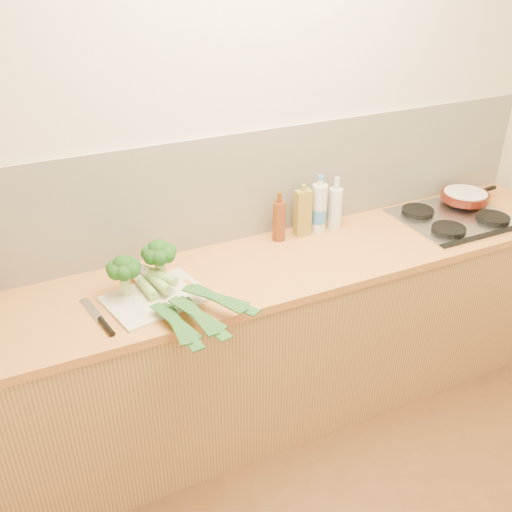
{
  "coord_description": "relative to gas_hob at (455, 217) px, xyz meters",
  "views": [
    {
      "loc": [
        -1.11,
        -0.83,
        2.23
      ],
      "look_at": [
        -0.2,
        1.1,
        1.02
      ],
      "focal_mm": 40.0,
      "sensor_mm": 36.0,
      "label": 1
    }
  ],
  "objects": [
    {
      "name": "room_shell",
      "position": [
        -1.02,
        0.29,
        0.26
      ],
      "size": [
        3.5,
        3.5,
        3.5
      ],
      "color": "beige",
      "rests_on": "ground"
    },
    {
      "name": "counter",
      "position": [
        -1.02,
        0.0,
        -0.46
      ],
      "size": [
        3.2,
        0.62,
        0.9
      ],
      "color": "tan",
      "rests_on": "ground"
    },
    {
      "name": "gas_hob",
      "position": [
        0.0,
        0.0,
        0.0
      ],
      "size": [
        0.58,
        0.5,
        0.04
      ],
      "color": "silver",
      "rests_on": "counter"
    },
    {
      "name": "chopping_board",
      "position": [
        -1.66,
        -0.05,
        -0.01
      ],
      "size": [
        0.45,
        0.37,
        0.01
      ],
      "primitive_type": "cube",
      "rotation": [
        0.0,
        0.0,
        0.22
      ],
      "color": "beige",
      "rests_on": "counter"
    },
    {
      "name": "broccoli_left",
      "position": [
        -1.77,
        0.01,
        0.12
      ],
      "size": [
        0.14,
        0.14,
        0.18
      ],
      "color": "#97B267",
      "rests_on": "chopping_board"
    },
    {
      "name": "broccoli_right",
      "position": [
        -1.6,
        0.05,
        0.13
      ],
      "size": [
        0.15,
        0.15,
        0.2
      ],
      "color": "#97B267",
      "rests_on": "chopping_board"
    },
    {
      "name": "leek_front",
      "position": [
        -1.67,
        -0.09,
        0.02
      ],
      "size": [
        0.14,
        0.66,
        0.04
      ],
      "rotation": [
        0.0,
        0.0,
        0.11
      ],
      "color": "white",
      "rests_on": "chopping_board"
    },
    {
      "name": "leek_mid",
      "position": [
        -1.62,
        -0.09,
        0.04
      ],
      "size": [
        0.21,
        0.68,
        0.04
      ],
      "rotation": [
        0.0,
        0.0,
        0.23
      ],
      "color": "white",
      "rests_on": "chopping_board"
    },
    {
      "name": "leek_back",
      "position": [
        -1.57,
        -0.08,
        0.06
      ],
      "size": [
        0.37,
        0.58,
        0.04
      ],
      "rotation": [
        0.0,
        0.0,
        0.54
      ],
      "color": "white",
      "rests_on": "chopping_board"
    },
    {
      "name": "chefs_knife",
      "position": [
        -1.9,
        -0.13,
        -0.01
      ],
      "size": [
        0.08,
        0.31,
        0.02
      ],
      "rotation": [
        0.0,
        0.0,
        0.17
      ],
      "color": "silver",
      "rests_on": "counter"
    },
    {
      "name": "skillet",
      "position": [
        0.17,
        0.11,
        0.05
      ],
      "size": [
        0.38,
        0.26,
        0.04
      ],
      "rotation": [
        0.0,
        0.0,
        0.1
      ],
      "color": "#51170D",
      "rests_on": "gas_hob"
    },
    {
      "name": "oil_tin",
      "position": [
        -0.82,
        0.2,
        0.11
      ],
      "size": [
        0.08,
        0.05,
        0.27
      ],
      "color": "olive",
      "rests_on": "counter"
    },
    {
      "name": "glass_bottle",
      "position": [
        -0.63,
        0.2,
        0.1
      ],
      "size": [
        0.07,
        0.07,
        0.27
      ],
      "color": "silver",
      "rests_on": "counter"
    },
    {
      "name": "amber_bottle",
      "position": [
        -0.95,
        0.2,
        0.09
      ],
      "size": [
        0.06,
        0.06,
        0.25
      ],
      "color": "#612E12",
      "rests_on": "counter"
    },
    {
      "name": "water_bottle",
      "position": [
        -0.73,
        0.2,
        0.1
      ],
      "size": [
        0.08,
        0.08,
        0.28
      ],
      "color": "silver",
      "rests_on": "counter"
    }
  ]
}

